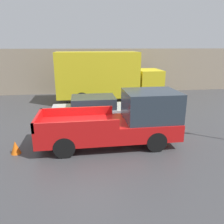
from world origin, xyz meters
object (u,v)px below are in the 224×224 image
(pickup_truck, at_px, (123,120))
(car, at_px, (92,109))
(delivery_truck, at_px, (105,76))
(traffic_cone, at_px, (15,147))
(newspaper_box, at_px, (126,87))

(pickup_truck, height_order, car, pickup_truck)
(delivery_truck, bearing_deg, pickup_truck, -90.78)
(delivery_truck, distance_m, traffic_cone, 9.23)
(pickup_truck, xyz_separation_m, car, (-1.14, 3.00, -0.31))
(delivery_truck, bearing_deg, traffic_cone, -119.04)
(traffic_cone, bearing_deg, newspaper_box, 58.72)
(car, relative_size, traffic_cone, 8.26)
(pickup_truck, xyz_separation_m, newspaper_box, (2.34, 10.61, -0.52))
(pickup_truck, bearing_deg, delivery_truck, 89.22)
(traffic_cone, bearing_deg, pickup_truck, 4.23)
(newspaper_box, distance_m, traffic_cone, 12.79)
(pickup_truck, distance_m, traffic_cone, 4.39)
(delivery_truck, relative_size, traffic_cone, 15.03)
(car, relative_size, delivery_truck, 0.55)
(delivery_truck, relative_size, newspaper_box, 7.32)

